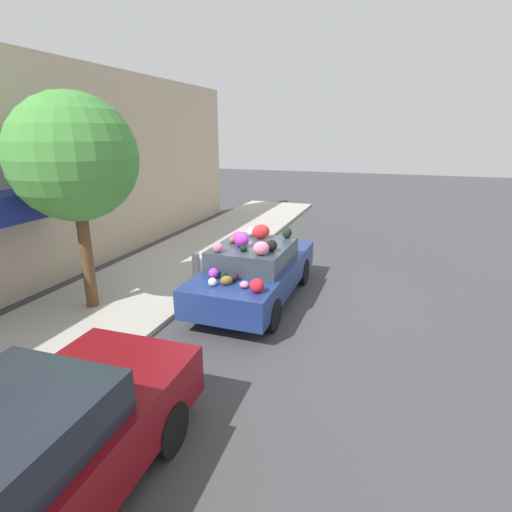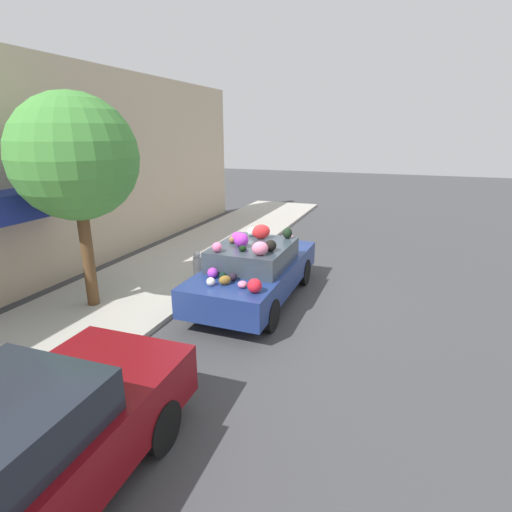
{
  "view_description": "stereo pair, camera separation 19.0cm",
  "coord_description": "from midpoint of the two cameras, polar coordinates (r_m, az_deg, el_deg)",
  "views": [
    {
      "loc": [
        -7.81,
        -2.89,
        3.61
      ],
      "look_at": [
        0.0,
        -0.14,
        1.02
      ],
      "focal_mm": 28.0,
      "sensor_mm": 36.0,
      "label": 1
    },
    {
      "loc": [
        -7.75,
        -3.07,
        3.61
      ],
      "look_at": [
        0.0,
        -0.14,
        1.02
      ],
      "focal_mm": 28.0,
      "sensor_mm": 36.0,
      "label": 2
    }
  ],
  "objects": [
    {
      "name": "ground_plane",
      "position": [
        9.08,
        -1.46,
        -6.05
      ],
      "size": [
        60.0,
        60.0,
        0.0
      ],
      "primitive_type": "plane",
      "color": "#424244"
    },
    {
      "name": "street_tree",
      "position": [
        8.51,
        -25.2,
        12.5
      ],
      "size": [
        2.41,
        2.41,
        4.24
      ],
      "color": "brown",
      "rests_on": "sidewalk_curb"
    },
    {
      "name": "fire_hydrant",
      "position": [
        9.98,
        -9.09,
        -1.34
      ],
      "size": [
        0.2,
        0.2,
        0.7
      ],
      "color": "#B2B2B7",
      "rests_on": "sidewalk_curb"
    },
    {
      "name": "sidewalk_curb",
      "position": [
        10.27,
        -15.71,
        -3.58
      ],
      "size": [
        24.0,
        3.2,
        0.1
      ],
      "color": "#B2ADA3",
      "rests_on": "ground"
    },
    {
      "name": "art_car",
      "position": [
        8.73,
        -0.68,
        -1.93
      ],
      "size": [
        4.15,
        1.74,
        1.65
      ],
      "rotation": [
        0.0,
        0.0,
        0.0
      ],
      "color": "navy",
      "rests_on": "ground"
    },
    {
      "name": "parked_car_plain",
      "position": [
        4.58,
        -32.44,
        -24.64
      ],
      "size": [
        4.24,
        1.82,
        1.42
      ],
      "rotation": [
        0.0,
        0.0,
        0.03
      ],
      "color": "maroon",
      "rests_on": "ground"
    },
    {
      "name": "building_facade",
      "position": [
        10.98,
        -27.12,
        10.32
      ],
      "size": [
        18.0,
        1.2,
        5.3
      ],
      "color": "#C6B293",
      "rests_on": "ground"
    }
  ]
}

